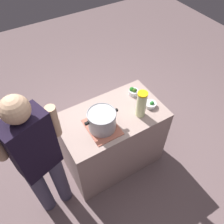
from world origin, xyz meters
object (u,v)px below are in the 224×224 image
cooking_pot (102,120)px  lemonade_pitcher (141,104)px  person_cook (39,160)px  broccoli_bowl_center (151,104)px  broccoli_bowl_front (133,91)px

cooking_pot → lemonade_pitcher: size_ratio=1.15×
cooking_pot → person_cook: bearing=4.5°
person_cook → lemonade_pitcher: bearing=-180.0°
cooking_pot → lemonade_pitcher: bearing=173.0°
lemonade_pitcher → broccoli_bowl_center: lemonade_pitcher is taller
lemonade_pitcher → cooking_pot: bearing=-7.0°
broccoli_bowl_front → broccoli_bowl_center: broccoli_bowl_front is taller
lemonade_pitcher → broccoli_bowl_front: 0.32m
cooking_pot → lemonade_pitcher: (-0.41, 0.05, 0.04)m
broccoli_bowl_front → person_cook: 1.19m
cooking_pot → lemonade_pitcher: 0.41m
broccoli_bowl_center → broccoli_bowl_front: bearing=-78.6°
person_cook → cooking_pot: bearing=-175.5°
lemonade_pitcher → broccoli_bowl_center: bearing=-167.3°
broccoli_bowl_front → lemonade_pitcher: bearing=68.5°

